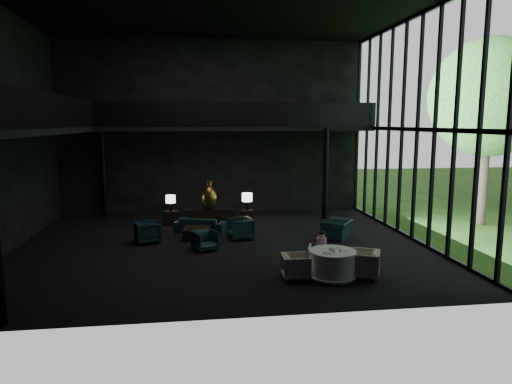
{
  "coord_description": "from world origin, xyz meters",
  "views": [
    {
      "loc": [
        -0.9,
        -15.41,
        4.24
      ],
      "look_at": [
        1.24,
        0.5,
        1.79
      ],
      "focal_mm": 32.0,
      "sensor_mm": 36.0,
      "label": 1
    }
  ],
  "objects": [
    {
      "name": "dining_table",
      "position": [
        2.81,
        -3.65,
        0.33
      ],
      "size": [
        1.47,
        1.47,
        0.75
      ],
      "color": "white",
      "rests_on": "floor"
    },
    {
      "name": "mezzanine_back",
      "position": [
        1.0,
        5.0,
        4.0
      ],
      "size": [
        12.0,
        2.0,
        0.25
      ],
      "primitive_type": "cube",
      "color": "black",
      "rests_on": "wall_back"
    },
    {
      "name": "cream_pot",
      "position": [
        2.78,
        -3.84,
        0.78
      ],
      "size": [
        0.07,
        0.07,
        0.06
      ],
      "primitive_type": "cylinder",
      "rotation": [
        0.0,
        0.0,
        0.25
      ],
      "color": "#99999E",
      "rests_on": "dining_table"
    },
    {
      "name": "ceiling",
      "position": [
        0.0,
        0.0,
        8.0
      ],
      "size": [
        14.0,
        12.0,
        0.02
      ],
      "primitive_type": "cube",
      "color": "black",
      "rests_on": "ground"
    },
    {
      "name": "curtain_wall",
      "position": [
        6.95,
        0.0,
        4.0
      ],
      "size": [
        0.2,
        12.0,
        8.0
      ],
      "primitive_type": null,
      "color": "black",
      "rests_on": "ground"
    },
    {
      "name": "coffee_cup",
      "position": [
        2.98,
        -3.76,
        0.79
      ],
      "size": [
        0.09,
        0.09,
        0.06
      ],
      "primitive_type": "cylinder",
      "rotation": [
        0.0,
        0.0,
        -0.14
      ],
      "color": "white",
      "rests_on": "saucer"
    },
    {
      "name": "lounge_armchair_south",
      "position": [
        -0.63,
        -0.5,
        0.35
      ],
      "size": [
        0.88,
        0.86,
        0.69
      ],
      "primitive_type": "imported",
      "rotation": [
        0.0,
        0.0,
        0.43
      ],
      "color": "#1C3B46",
      "rests_on": "floor"
    },
    {
      "name": "table_lamp_left",
      "position": [
        -1.94,
        3.54,
        1.07
      ],
      "size": [
        0.4,
        0.4,
        0.67
      ],
      "color": "black",
      "rests_on": "side_table_left"
    },
    {
      "name": "side_table_right",
      "position": [
        1.26,
        3.59,
        0.27
      ],
      "size": [
        0.5,
        0.5,
        0.55
      ],
      "primitive_type": "cube",
      "color": "black",
      "rests_on": "floor"
    },
    {
      "name": "tree_near",
      "position": [
        11.0,
        2.0,
        5.23
      ],
      "size": [
        4.8,
        4.8,
        7.65
      ],
      "color": "#382D23",
      "rests_on": "garden_ground"
    },
    {
      "name": "bronze_urn",
      "position": [
        -0.34,
        3.48,
        1.16
      ],
      "size": [
        0.65,
        0.65,
        1.21
      ],
      "color": "#B38430",
      "rests_on": "console"
    },
    {
      "name": "child",
      "position": [
        2.76,
        -2.68,
        0.77
      ],
      "size": [
        0.3,
        0.3,
        0.65
      ],
      "rotation": [
        0.0,
        0.0,
        3.14
      ],
      "color": "pink",
      "rests_on": "dining_chair_north"
    },
    {
      "name": "plate_b",
      "position": [
        3.03,
        -3.47,
        0.76
      ],
      "size": [
        0.22,
        0.22,
        0.01
      ],
      "primitive_type": "cylinder",
      "rotation": [
        0.0,
        0.0,
        -0.06
      ],
      "color": "white",
      "rests_on": "dining_table"
    },
    {
      "name": "lounge_armchair_west",
      "position": [
        -2.62,
        0.77,
        0.45
      ],
      "size": [
        1.04,
        1.07,
        0.89
      ],
      "primitive_type": "imported",
      "rotation": [
        0.0,
        0.0,
        1.88
      ],
      "color": "black",
      "rests_on": "floor"
    },
    {
      "name": "railing_back",
      "position": [
        1.0,
        4.0,
        4.6
      ],
      "size": [
        12.0,
        0.06,
        1.0
      ],
      "primitive_type": "cube",
      "color": "black",
      "rests_on": "mezzanine_back"
    },
    {
      "name": "saucer",
      "position": [
        3.14,
        -3.73,
        0.76
      ],
      "size": [
        0.18,
        0.18,
        0.01
      ],
      "primitive_type": "cylinder",
      "rotation": [
        0.0,
        0.0,
        -0.42
      ],
      "color": "white",
      "rests_on": "dining_table"
    },
    {
      "name": "dining_chair_west",
      "position": [
        1.78,
        -3.63,
        0.36
      ],
      "size": [
        0.67,
        0.72,
        0.72
      ],
      "primitive_type": "imported",
      "rotation": [
        0.0,
        0.0,
        1.55
      ],
      "color": "#A19990",
      "rests_on": "floor"
    },
    {
      "name": "railing_left",
      "position": [
        -5.0,
        0.0,
        4.6
      ],
      "size": [
        0.06,
        12.0,
        1.0
      ],
      "primitive_type": "cube",
      "color": "black",
      "rests_on": "mezzanine_left"
    },
    {
      "name": "table_lamp_right",
      "position": [
        1.26,
        3.54,
        1.08
      ],
      "size": [
        0.44,
        0.44,
        0.74
      ],
      "color": "black",
      "rests_on": "side_table_right"
    },
    {
      "name": "coffee_table",
      "position": [
        -0.87,
        1.02,
        0.21
      ],
      "size": [
        1.05,
        1.05,
        0.42
      ],
      "primitive_type": "cube",
      "rotation": [
        0.0,
        0.0,
        -0.1
      ],
      "color": "black",
      "rests_on": "floor"
    },
    {
      "name": "dining_chair_east",
      "position": [
        3.66,
        -3.78,
        0.45
      ],
      "size": [
        1.11,
        1.14,
        0.9
      ],
      "primitive_type": "imported",
      "rotation": [
        0.0,
        0.0,
        -2.0
      ],
      "color": "#ADAAA3",
      "rests_on": "floor"
    },
    {
      "name": "sofa",
      "position": [
        -0.74,
        2.22,
        0.36
      ],
      "size": [
        1.9,
        1.1,
        0.71
      ],
      "primitive_type": "imported",
      "rotation": [
        0.0,
        0.0,
        2.81
      ],
      "color": "#233746",
      "rests_on": "floor"
    },
    {
      "name": "floor",
      "position": [
        0.0,
        0.0,
        0.0
      ],
      "size": [
        14.0,
        12.0,
        0.02
      ],
      "primitive_type": "cube",
      "color": "black",
      "rests_on": "ground"
    },
    {
      "name": "wall_front",
      "position": [
        0.0,
        -6.0,
        4.0
      ],
      "size": [
        14.0,
        0.04,
        8.0
      ],
      "primitive_type": "cube",
      "color": "black",
      "rests_on": "ground"
    },
    {
      "name": "lounge_armchair_east",
      "position": [
        0.7,
        0.86,
        0.48
      ],
      "size": [
        1.02,
        1.07,
        0.95
      ],
      "primitive_type": "imported",
      "rotation": [
        0.0,
        0.0,
        -1.39
      ],
      "color": "black",
      "rests_on": "floor"
    },
    {
      "name": "dining_chair_north",
      "position": [
        2.71,
        -2.77,
        0.33
      ],
      "size": [
        0.81,
        0.79,
        0.67
      ],
      "primitive_type": "imported",
      "rotation": [
        0.0,
        0.0,
        2.8
      ],
      "color": "#B2ABA4",
      "rests_on": "floor"
    },
    {
      "name": "side_table_left",
      "position": [
        -1.94,
        3.63,
        0.29
      ],
      "size": [
        0.54,
        0.54,
        0.59
      ],
      "primitive_type": "cube",
      "color": "black",
      "rests_on": "floor"
    },
    {
      "name": "wall_back",
      "position": [
        0.0,
        6.0,
        4.0
      ],
      "size": [
        14.0,
        0.04,
        8.0
      ],
      "primitive_type": "cube",
      "color": "black",
      "rests_on": "ground"
    },
    {
      "name": "mezzanine_left",
      "position": [
        -6.0,
        0.0,
        4.0
      ],
      "size": [
        2.0,
        12.0,
        0.25
      ],
      "primitive_type": "cube",
      "color": "black",
      "rests_on": "wall_left"
    },
    {
      "name": "plate_a",
      "position": [
        2.59,
        -3.86,
        0.76
      ],
      "size": [
        0.3,
        0.3,
        0.02
      ],
      "primitive_type": "cylinder",
      "rotation": [
        0.0,
        0.0,
        -0.25
      ],
      "color": "white",
      "rests_on": "dining_table"
    },
    {
      "name": "column_ne",
      "position": [
        4.8,
        4.0,
        2.0
      ],
      "size": [
        0.24,
        0.24,
        4.0
      ],
      "primitive_type": "cylinder",
      "color": "black",
      "rests_on": "floor"
    },
    {
      "name": "window_armchair",
      "position": [
        4.22,
        0.37,
        0.47
      ],
      "size": [
        1.19,
        1.27,
        0.93
      ],
      "primitive_type": "imported",
      "rotation": [
        0.0,
        0.0,
        -2.21
      ],
      "color": "black",
      "rests_on": "floor"
    },
    {
      "name": "cereal_bowl",
      "position": [
        2.81,
        -3.56,
        0.79
      ],
      "size": [
        0.17,
        0.17,
        0.08
      ],
      "primitive_type": "ellipsoid",
      "color": "white",
      "rests_on": "dining_table"
    },
    {
      "name": "column_nw",
      "position": [
        -5.0,
        5.7,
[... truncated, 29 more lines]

